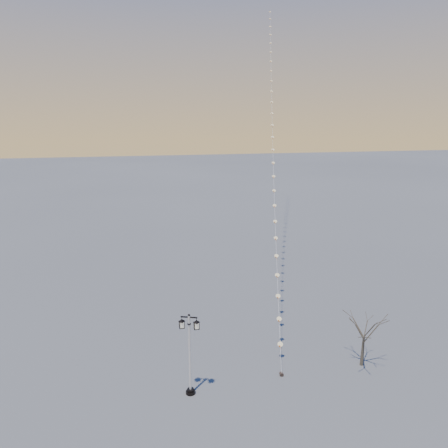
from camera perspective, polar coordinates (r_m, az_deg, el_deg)
name	(u,v)px	position (r m, az deg, el deg)	size (l,w,h in m)	color
ground	(253,402)	(24.19, 3.95, -22.56)	(300.00, 300.00, 0.00)	#5A5A5A
street_lamp	(190,350)	(23.36, -4.59, -16.46)	(1.13, 0.68, 4.64)	black
bare_tree	(365,328)	(27.05, 18.24, -13.09)	(2.08, 2.08, 3.45)	#453C2E
kite_train	(273,112)	(45.75, 6.58, 14.60)	(14.72, 46.18, 30.03)	#32251D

